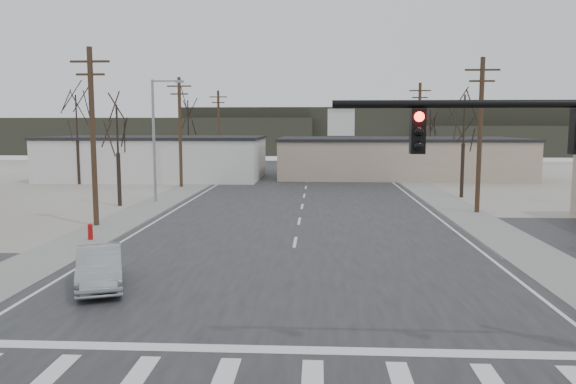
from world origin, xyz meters
The scene contains 24 objects.
ground centered at (0.00, 0.00, 0.00)m, with size 140.00×140.00×0.00m, color beige.
main_road centered at (0.00, 15.00, 0.02)m, with size 18.00×110.00×0.05m, color #242426.
cross_road centered at (0.00, 0.00, 0.02)m, with size 90.00×10.00×0.04m, color #242426.
sidewalk_left centered at (-10.60, 20.00, 0.03)m, with size 3.00×90.00×0.06m, color gray.
sidewalk_right centered at (10.60, 20.00, 0.03)m, with size 3.00×90.00×0.06m, color gray.
fire_hydrant centered at (-10.20, 8.00, 0.45)m, with size 0.24×0.24×0.87m.
building_left_far centered at (-16.00, 40.00, 2.26)m, with size 22.30×12.30×4.50m.
building_right_far centered at (10.00, 44.00, 2.15)m, with size 26.30×14.30×4.30m.
upole_left_b centered at (-11.50, 12.00, 5.22)m, with size 2.20×0.30×10.00m.
upole_left_c centered at (-11.50, 32.00, 5.22)m, with size 2.20×0.30×10.00m.
upole_left_d centered at (-11.50, 52.00, 5.22)m, with size 2.20×0.30×10.00m.
upole_right_a centered at (11.50, 18.00, 5.22)m, with size 2.20×0.30×10.00m.
upole_right_b centered at (11.50, 40.00, 5.22)m, with size 2.20×0.30×10.00m.
streetlight_main centered at (-10.80, 22.00, 5.09)m, with size 2.40×0.25×9.00m.
tree_left_near centered at (-13.00, 20.00, 5.23)m, with size 3.30×3.30×7.35m.
tree_right_mid centered at (12.50, 26.00, 5.93)m, with size 3.74×3.74×8.33m.
tree_left_far centered at (-14.00, 46.00, 6.28)m, with size 3.96×3.96×8.82m.
tree_right_far centered at (15.00, 52.00, 5.58)m, with size 3.52×3.52×7.84m.
tree_left_mid centered at (-22.00, 34.00, 6.28)m, with size 3.96×3.96×8.82m.
hill_left centered at (-35.00, 92.00, 3.50)m, with size 70.00×18.00×7.00m, color #333026.
hill_center centered at (15.00, 96.00, 4.50)m, with size 80.00×18.00×9.00m, color #333026.
sedan_crossing centered at (-6.58, 0.06, 0.75)m, with size 1.48×4.25×1.40m, color gray.
car_far_a centered at (5.74, 48.75, 0.84)m, with size 2.22×5.45×1.58m, color black.
car_far_b centered at (-0.72, 60.54, 0.83)m, with size 1.84×4.57×1.56m, color black.
Camera 1 is at (1.09, -18.87, 5.75)m, focal length 35.00 mm.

